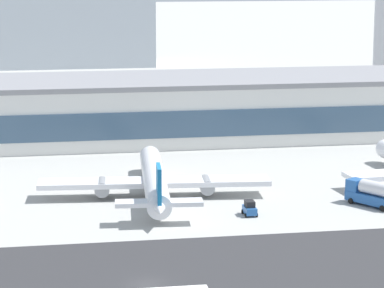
{
  "coord_description": "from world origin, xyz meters",
  "views": [
    {
      "loc": [
        -12.95,
        -104.58,
        37.23
      ],
      "look_at": [
        13.44,
        46.92,
        7.06
      ],
      "focal_mm": 89.44,
      "sensor_mm": 36.0,
      "label": 1
    }
  ],
  "objects_px": {
    "airliner_blue_tail_gate_1": "(155,182)",
    "terminal_building": "(125,109)",
    "service_fuel_truck_1": "(372,193)",
    "service_baggage_tug_0": "(250,208)"
  },
  "relations": [
    {
      "from": "airliner_blue_tail_gate_1",
      "to": "service_fuel_truck_1",
      "type": "relative_size",
      "value": 4.72
    },
    {
      "from": "service_baggage_tug_0",
      "to": "service_fuel_truck_1",
      "type": "relative_size",
      "value": 0.37
    },
    {
      "from": "terminal_building",
      "to": "service_fuel_truck_1",
      "type": "bearing_deg",
      "value": -62.52
    },
    {
      "from": "terminal_building",
      "to": "service_fuel_truck_1",
      "type": "height_order",
      "value": "terminal_building"
    },
    {
      "from": "terminal_building",
      "to": "airliner_blue_tail_gate_1",
      "type": "xyz_separation_m",
      "value": [
        -0.5,
        -49.95,
        -3.69
      ]
    },
    {
      "from": "airliner_blue_tail_gate_1",
      "to": "terminal_building",
      "type": "bearing_deg",
      "value": 4.69
    },
    {
      "from": "airliner_blue_tail_gate_1",
      "to": "service_fuel_truck_1",
      "type": "height_order",
      "value": "airliner_blue_tail_gate_1"
    },
    {
      "from": "airliner_blue_tail_gate_1",
      "to": "service_fuel_truck_1",
      "type": "xyz_separation_m",
      "value": [
        31.87,
        -10.35,
        -0.67
      ]
    },
    {
      "from": "airliner_blue_tail_gate_1",
      "to": "service_baggage_tug_0",
      "type": "relative_size",
      "value": 12.66
    },
    {
      "from": "service_fuel_truck_1",
      "to": "terminal_building",
      "type": "bearing_deg",
      "value": -4.5
    }
  ]
}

